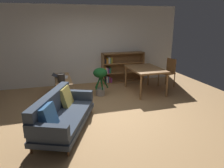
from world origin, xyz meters
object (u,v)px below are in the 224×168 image
(bookshelf, at_px, (120,67))
(potted_floor_plant, at_px, (100,78))
(desk_speaker, at_px, (61,78))
(dining_table, at_px, (145,70))
(dining_chair_near, at_px, (169,71))
(media_console, at_px, (64,89))
(fabric_couch, at_px, (61,113))
(open_laptop, at_px, (61,77))

(bookshelf, bearing_deg, potted_floor_plant, -129.92)
(desk_speaker, bearing_deg, dining_table, 7.78)
(desk_speaker, xyz_separation_m, dining_chair_near, (3.60, 0.66, -0.20))
(media_console, height_order, potted_floor_plant, potted_floor_plant)
(fabric_couch, xyz_separation_m, dining_table, (2.70, 1.73, 0.34))
(potted_floor_plant, xyz_separation_m, dining_chair_near, (2.45, 0.23, -0.01))
(fabric_couch, xyz_separation_m, desk_speaker, (0.11, 1.38, 0.38))
(desk_speaker, height_order, bookshelf, bookshelf)
(media_console, bearing_deg, desk_speaker, -98.60)
(desk_speaker, bearing_deg, open_laptop, 88.36)
(open_laptop, xyz_separation_m, desk_speaker, (-0.01, -0.47, 0.09))
(open_laptop, bearing_deg, desk_speaker, -91.64)
(media_console, relative_size, dining_chair_near, 1.39)
(open_laptop, relative_size, desk_speaker, 2.09)
(open_laptop, bearing_deg, dining_chair_near, 2.90)
(potted_floor_plant, bearing_deg, fabric_couch, -124.93)
(dining_chair_near, bearing_deg, dining_table, -163.39)
(media_console, height_order, bookshelf, bookshelf)
(bookshelf, bearing_deg, dining_chair_near, -36.20)
(potted_floor_plant, bearing_deg, media_console, -177.56)
(media_console, relative_size, bookshelf, 0.85)
(media_console, bearing_deg, bookshelf, 31.25)
(desk_speaker, xyz_separation_m, bookshelf, (2.20, 1.68, -0.21))
(media_console, relative_size, dining_table, 1.00)
(potted_floor_plant, height_order, dining_table, potted_floor_plant)
(dining_chair_near, bearing_deg, fabric_couch, -151.27)
(media_console, distance_m, desk_speaker, 0.58)
(fabric_couch, bearing_deg, open_laptop, 86.17)
(open_laptop, bearing_deg, bookshelf, 28.92)
(desk_speaker, xyz_separation_m, dining_table, (2.59, 0.35, -0.05))
(dining_table, height_order, dining_chair_near, dining_chair_near)
(dining_chair_near, relative_size, bookshelf, 0.61)
(dining_table, bearing_deg, desk_speaker, -172.22)
(media_console, xyz_separation_m, dining_chair_near, (3.54, 0.27, 0.23))
(potted_floor_plant, bearing_deg, open_laptop, 177.71)
(open_laptop, distance_m, potted_floor_plant, 1.14)
(desk_speaker, relative_size, bookshelf, 0.14)
(media_console, relative_size, desk_speaker, 5.92)
(potted_floor_plant, distance_m, bookshelf, 1.63)
(open_laptop, relative_size, bookshelf, 0.30)
(open_laptop, height_order, dining_chair_near, dining_chair_near)
(media_console, relative_size, potted_floor_plant, 1.57)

